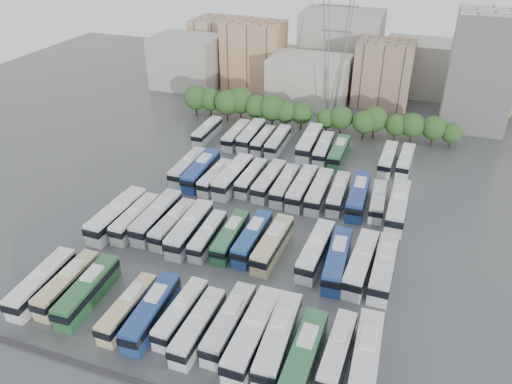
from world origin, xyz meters
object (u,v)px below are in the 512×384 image
(bus_r1_s6, at_px, (231,236))
(bus_r3_s7, at_px, (309,142))
(electricity_pylon, at_px, (336,42))
(bus_r2_s8, at_px, (302,187))
(bus_r1_s7, at_px, (252,238))
(bus_r2_s2, at_px, (201,170))
(bus_r2_s13, at_px, (398,206))
(bus_r0_s5, at_px, (152,311))
(bus_r0_s8, at_px, (229,323))
(bus_r0_s4, at_px, (128,308))
(bus_r0_s13, at_px, (365,361))
(bus_r1_s11, at_px, (337,259))
(bus_r0_s7, at_px, (199,326))
(bus_r2_s9, at_px, (319,191))
(bus_r3_s3, at_px, (251,135))
(bus_r3_s5, at_px, (278,141))
(bus_r1_s13, at_px, (384,267))
(bus_r0_s1, at_px, (68,284))
(bus_r1_s0, at_px, (117,215))
(bus_r3_s8, at_px, (324,148))
(bus_r3_s13, at_px, (405,160))
(bus_r1_s3, at_px, (173,224))
(bus_r1_s4, at_px, (190,228))
(bus_r0_s6, at_px, (181,313))
(bus_r0_s11, at_px, (303,357))
(bus_r0_s12, at_px, (337,352))
(bus_r0_s10, at_px, (278,339))
(bus_r1_s5, at_px, (208,235))
(bus_r2_s10, at_px, (338,193))
(bus_r3_s4, at_px, (263,140))
(bus_r2_s12, at_px, (378,201))
(bus_r2_s4, at_px, (233,176))
(bus_r0_s0, at_px, (42,283))
(bus_r0_s9, at_px, (253,334))
(bus_r2_s1, at_px, (188,167))
(bus_r0_s2, at_px, (88,290))
(bus_r3_s9, at_px, (339,152))
(apartment_tower, at_px, (481,71))
(bus_r2_s3, at_px, (215,177))
(bus_r2_s5, at_px, (251,177))
(bus_r2_s11, at_px, (358,195))
(bus_r1_s12, at_px, (361,263))
(bus_r3_s12, at_px, (388,159))
(bus_r2_s6, at_px, (269,180))

(bus_r1_s6, distance_m, bus_r3_s7, 37.02)
(electricity_pylon, relative_size, bus_r2_s8, 2.69)
(bus_r1_s6, relative_size, bus_r1_s7, 0.97)
(bus_r2_s2, height_order, bus_r2_s13, bus_r2_s13)
(bus_r0_s5, bearing_deg, bus_r0_s8, 5.26)
(bus_r0_s4, relative_size, bus_r0_s13, 0.83)
(bus_r1_s11, relative_size, bus_r2_s8, 1.01)
(bus_r0_s7, distance_m, bus_r1_s11, 22.50)
(bus_r2_s9, relative_size, bus_r2_s13, 0.90)
(bus_r3_s3, distance_m, bus_r3_s5, 6.50)
(bus_r1_s13, relative_size, bus_r2_s8, 1.02)
(bus_r0_s1, xyz_separation_m, bus_r1_s0, (-2.98, 16.55, 0.27))
(bus_r0_s5, distance_m, bus_r1_s0, 23.92)
(bus_r3_s8, height_order, bus_r3_s13, bus_r3_s8)
(bus_r1_s3, height_order, bus_r1_s4, bus_r1_s4)
(bus_r0_s1, distance_m, bus_r0_s7, 19.89)
(bus_r0_s6, distance_m, bus_r0_s11, 16.42)
(bus_r0_s12, relative_size, bus_r1_s13, 0.88)
(bus_r0_s8, relative_size, bus_r0_s10, 0.91)
(bus_r1_s5, xyz_separation_m, bus_r3_s5, (0.05, 36.54, 0.16))
(bus_r2_s10, relative_size, bus_r3_s4, 1.08)
(bus_r0_s13, xyz_separation_m, bus_r2_s12, (-3.24, 35.84, -0.38))
(bus_r2_s4, bearing_deg, bus_r2_s8, 3.42)
(bus_r0_s0, distance_m, bus_r0_s9, 29.90)
(bus_r2_s1, bearing_deg, bus_r0_s2, -85.58)
(bus_r2_s12, bearing_deg, bus_r1_s7, -136.30)
(bus_r3_s9, bearing_deg, bus_r2_s2, -143.64)
(bus_r0_s6, bearing_deg, bus_r0_s0, -174.59)
(apartment_tower, distance_m, bus_r2_s13, 49.72)
(bus_r2_s3, height_order, bus_r2_s10, bus_r2_s10)
(bus_r3_s5, bearing_deg, bus_r1_s0, -114.05)
(bus_r1_s6, height_order, bus_r2_s5, bus_r1_s6)
(bus_r0_s10, relative_size, bus_r1_s13, 1.03)
(bus_r2_s12, relative_size, bus_r3_s4, 1.01)
(bus_r0_s11, xyz_separation_m, bus_r1_s7, (-13.22, 19.99, -0.16))
(bus_r1_s0, bearing_deg, bus_r2_s9, 34.56)
(bus_r2_s5, height_order, bus_r2_s11, bus_r2_s11)
(bus_r0_s1, relative_size, bus_r1_s3, 1.01)
(bus_r1_s11, relative_size, bus_r2_s3, 1.16)
(bus_r0_s11, height_order, bus_r2_s12, bus_r0_s11)
(apartment_tower, xyz_separation_m, bus_r1_s12, (-15.77, -64.01, -11.02))
(bus_r1_s6, distance_m, bus_r3_s9, 36.26)
(bus_r3_s13, bearing_deg, bus_r3_s12, -171.39)
(bus_r1_s4, height_order, bus_r3_s8, bus_r1_s4)
(bus_r3_s13, bearing_deg, bus_r1_s7, -117.23)
(bus_r0_s7, height_order, bus_r2_s6, bus_r2_s6)
(bus_r0_s6, xyz_separation_m, bus_r2_s11, (16.30, 35.62, 0.31))
(bus_r2_s9, height_order, bus_r3_s5, bus_r2_s9)
(bus_r0_s0, bearing_deg, bus_r2_s2, 77.39)
(bus_r3_s3, distance_m, bus_r3_s7, 13.04)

